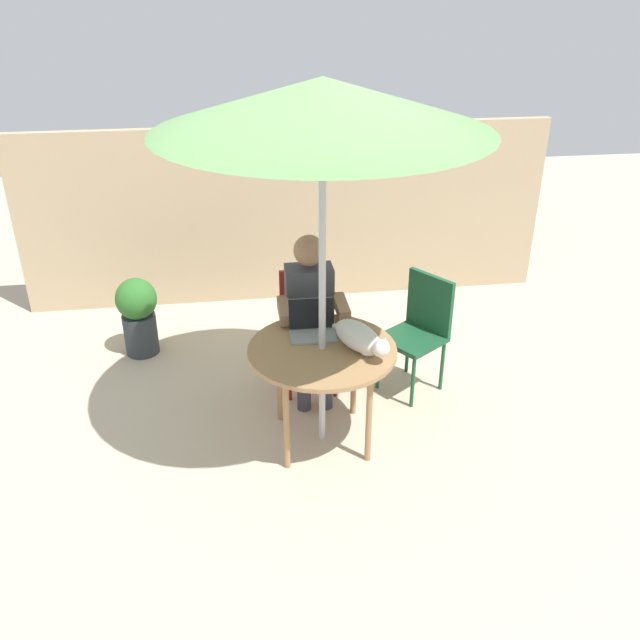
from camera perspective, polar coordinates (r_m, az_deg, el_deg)
name	(u,v)px	position (r m, az deg, el deg)	size (l,w,h in m)	color
ground_plane	(322,438)	(4.74, 0.17, -9.87)	(14.00, 14.00, 0.00)	#BCAD93
fence_back	(288,215)	(6.37, -2.74, 8.77)	(4.85, 0.08, 1.65)	tan
patio_table	(322,357)	(4.37, 0.18, -3.09)	(0.96, 0.96, 0.72)	#9E754C
patio_umbrella	(323,105)	(3.81, 0.22, 17.59)	(1.90, 1.90, 2.37)	#B7B7BC
chair_occupied	(308,320)	(5.09, -1.02, 0.01)	(0.40, 0.40, 0.89)	maroon
chair_empty	(420,324)	(5.08, 8.41, -0.35)	(0.56, 0.56, 0.89)	#194C2D
person_seated	(310,309)	(4.87, -0.80, 0.91)	(0.48, 0.48, 1.23)	#3F3F47
laptop	(312,324)	(4.49, -0.67, -0.34)	(0.31, 0.26, 0.21)	gray
cat	(360,338)	(4.29, 3.39, -1.53)	(0.35, 0.61, 0.17)	silver
potted_plant_near_fence	(138,313)	(5.73, -15.02, 0.55)	(0.33, 0.33, 0.67)	#33383D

